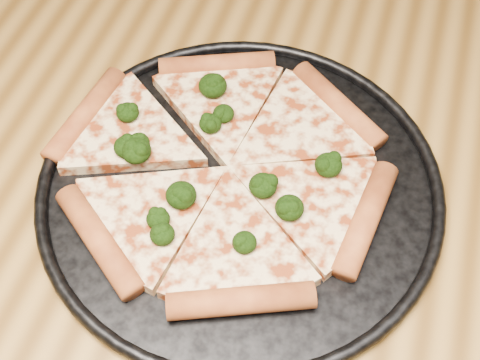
# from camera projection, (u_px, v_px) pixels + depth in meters

# --- Properties ---
(dining_table) EXTENTS (1.20, 0.90, 0.75)m
(dining_table) POSITION_uv_depth(u_px,v_px,m) (297.00, 311.00, 0.65)
(dining_table) COLOR olive
(dining_table) RESTS_ON ground
(pizza_pan) EXTENTS (0.38, 0.38, 0.02)m
(pizza_pan) POSITION_uv_depth(u_px,v_px,m) (240.00, 185.00, 0.61)
(pizza_pan) COLOR black
(pizza_pan) RESTS_ON dining_table
(pizza) EXTENTS (0.33, 0.32, 0.02)m
(pizza) POSITION_uv_depth(u_px,v_px,m) (224.00, 166.00, 0.62)
(pizza) COLOR beige
(pizza) RESTS_ON pizza_pan
(broccoli_florets) EXTENTS (0.23, 0.20, 0.02)m
(broccoli_florets) POSITION_uv_depth(u_px,v_px,m) (203.00, 160.00, 0.61)
(broccoli_florets) COLOR black
(broccoli_florets) RESTS_ON pizza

